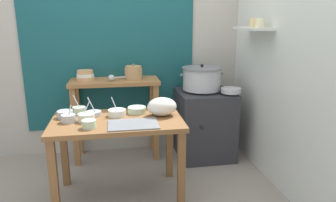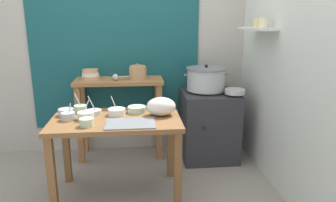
{
  "view_description": "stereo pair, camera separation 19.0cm",
  "coord_description": "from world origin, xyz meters",
  "px_view_note": "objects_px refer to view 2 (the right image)",
  "views": [
    {
      "loc": [
        -0.12,
        -2.59,
        1.55
      ],
      "look_at": [
        0.36,
        0.14,
        0.82
      ],
      "focal_mm": 33.77,
      "sensor_mm": 36.0,
      "label": 1
    },
    {
      "loc": [
        0.07,
        -2.62,
        1.55
      ],
      "look_at": [
        0.36,
        0.14,
        0.82
      ],
      "focal_mm": 33.77,
      "sensor_mm": 36.0,
      "label": 2
    }
  ],
  "objects_px": {
    "wide_pan": "(235,91)",
    "prep_bowl_2": "(86,115)",
    "prep_table": "(117,130)",
    "ladle": "(117,77)",
    "steamer_pot": "(206,79)",
    "prep_bowl_6": "(117,111)",
    "plastic_bag": "(161,106)",
    "stove_block": "(208,125)",
    "serving_tray": "(130,123)",
    "prep_bowl_7": "(80,108)",
    "prep_bowl_0": "(94,112)",
    "bowl_stack_enamel": "(91,74)",
    "prep_bowl_4": "(68,116)",
    "prep_bowl_5": "(86,122)",
    "clay_pot": "(138,72)",
    "prep_bowl_3": "(137,109)",
    "prep_bowl_1": "(66,112)",
    "back_shelf_table": "(120,99)"
  },
  "relations": [
    {
      "from": "wide_pan",
      "to": "prep_bowl_2",
      "type": "relative_size",
      "value": 1.25
    },
    {
      "from": "prep_bowl_1",
      "to": "prep_bowl_6",
      "type": "bearing_deg",
      "value": -3.69
    },
    {
      "from": "plastic_bag",
      "to": "serving_tray",
      "type": "bearing_deg",
      "value": -142.04
    },
    {
      "from": "plastic_bag",
      "to": "prep_bowl_0",
      "type": "height_order",
      "value": "prep_bowl_0"
    },
    {
      "from": "prep_bowl_4",
      "to": "clay_pot",
      "type": "bearing_deg",
      "value": 54.88
    },
    {
      "from": "prep_table",
      "to": "steamer_pot",
      "type": "bearing_deg",
      "value": 37.8
    },
    {
      "from": "prep_bowl_3",
      "to": "prep_bowl_4",
      "type": "height_order",
      "value": "prep_bowl_4"
    },
    {
      "from": "prep_bowl_3",
      "to": "prep_bowl_5",
      "type": "distance_m",
      "value": 0.53
    },
    {
      "from": "bowl_stack_enamel",
      "to": "prep_bowl_6",
      "type": "relative_size",
      "value": 1.13
    },
    {
      "from": "prep_bowl_4",
      "to": "steamer_pot",
      "type": "bearing_deg",
      "value": 28.91
    },
    {
      "from": "clay_pot",
      "to": "stove_block",
      "type": "bearing_deg",
      "value": -9.46
    },
    {
      "from": "prep_table",
      "to": "wide_pan",
      "type": "bearing_deg",
      "value": 23.55
    },
    {
      "from": "prep_table",
      "to": "ladle",
      "type": "bearing_deg",
      "value": 92.02
    },
    {
      "from": "plastic_bag",
      "to": "wide_pan",
      "type": "bearing_deg",
      "value": 30.87
    },
    {
      "from": "prep_bowl_3",
      "to": "prep_bowl_0",
      "type": "bearing_deg",
      "value": -176.47
    },
    {
      "from": "prep_table",
      "to": "ladle",
      "type": "xyz_separation_m",
      "value": [
        -0.03,
        0.78,
        0.33
      ]
    },
    {
      "from": "steamer_pot",
      "to": "prep_bowl_6",
      "type": "xyz_separation_m",
      "value": [
        -0.94,
        -0.64,
        -0.15
      ]
    },
    {
      "from": "serving_tray",
      "to": "prep_bowl_1",
      "type": "distance_m",
      "value": 0.64
    },
    {
      "from": "wide_pan",
      "to": "prep_bowl_7",
      "type": "distance_m",
      "value": 1.57
    },
    {
      "from": "prep_table",
      "to": "prep_bowl_5",
      "type": "xyz_separation_m",
      "value": [
        -0.22,
        -0.19,
        0.15
      ]
    },
    {
      "from": "clay_pot",
      "to": "prep_bowl_3",
      "type": "height_order",
      "value": "clay_pot"
    },
    {
      "from": "prep_bowl_7",
      "to": "prep_bowl_4",
      "type": "bearing_deg",
      "value": -106.64
    },
    {
      "from": "steamer_pot",
      "to": "prep_bowl_2",
      "type": "height_order",
      "value": "steamer_pot"
    },
    {
      "from": "wide_pan",
      "to": "ladle",
      "type": "bearing_deg",
      "value": 168.51
    },
    {
      "from": "prep_bowl_5",
      "to": "bowl_stack_enamel",
      "type": "bearing_deg",
      "value": 95.16
    },
    {
      "from": "clay_pot",
      "to": "prep_bowl_7",
      "type": "distance_m",
      "value": 0.85
    },
    {
      "from": "prep_bowl_5",
      "to": "prep_bowl_6",
      "type": "bearing_deg",
      "value": 51.98
    },
    {
      "from": "prep_table",
      "to": "wide_pan",
      "type": "xyz_separation_m",
      "value": [
        1.21,
        0.53,
        0.2
      ]
    },
    {
      "from": "ladle",
      "to": "prep_bowl_5",
      "type": "bearing_deg",
      "value": -101.21
    },
    {
      "from": "plastic_bag",
      "to": "prep_bowl_0",
      "type": "distance_m",
      "value": 0.6
    },
    {
      "from": "plastic_bag",
      "to": "prep_bowl_5",
      "type": "bearing_deg",
      "value": -159.68
    },
    {
      "from": "steamer_pot",
      "to": "prep_table",
      "type": "bearing_deg",
      "value": -142.2
    },
    {
      "from": "prep_bowl_3",
      "to": "prep_bowl_5",
      "type": "xyz_separation_m",
      "value": [
        -0.4,
        -0.35,
        0.01
      ]
    },
    {
      "from": "ladle",
      "to": "wide_pan",
      "type": "relative_size",
      "value": 1.37
    },
    {
      "from": "prep_bowl_3",
      "to": "bowl_stack_enamel",
      "type": "bearing_deg",
      "value": 124.48
    },
    {
      "from": "clay_pot",
      "to": "prep_bowl_6",
      "type": "xyz_separation_m",
      "value": [
        -0.2,
        -0.75,
        -0.22
      ]
    },
    {
      "from": "plastic_bag",
      "to": "prep_bowl_2",
      "type": "xyz_separation_m",
      "value": [
        -0.64,
        -0.05,
        -0.05
      ]
    },
    {
      "from": "back_shelf_table",
      "to": "wide_pan",
      "type": "bearing_deg",
      "value": -14.48
    },
    {
      "from": "prep_bowl_0",
      "to": "prep_bowl_2",
      "type": "height_order",
      "value": "prep_bowl_0"
    },
    {
      "from": "ladle",
      "to": "prep_bowl_3",
      "type": "height_order",
      "value": "ladle"
    },
    {
      "from": "prep_table",
      "to": "prep_bowl_4",
      "type": "bearing_deg",
      "value": -178.85
    },
    {
      "from": "bowl_stack_enamel",
      "to": "prep_bowl_7",
      "type": "distance_m",
      "value": 0.7
    },
    {
      "from": "plastic_bag",
      "to": "prep_bowl_2",
      "type": "bearing_deg",
      "value": -175.68
    },
    {
      "from": "prep_bowl_6",
      "to": "plastic_bag",
      "type": "bearing_deg",
      "value": -8.23
    },
    {
      "from": "clay_pot",
      "to": "prep_bowl_3",
      "type": "bearing_deg",
      "value": -91.79
    },
    {
      "from": "prep_bowl_1",
      "to": "prep_bowl_3",
      "type": "relative_size",
      "value": 0.81
    },
    {
      "from": "stove_block",
      "to": "prep_bowl_4",
      "type": "distance_m",
      "value": 1.6
    },
    {
      "from": "steamer_pot",
      "to": "prep_bowl_3",
      "type": "bearing_deg",
      "value": -143.09
    },
    {
      "from": "steamer_pot",
      "to": "prep_bowl_7",
      "type": "distance_m",
      "value": 1.38
    },
    {
      "from": "stove_block",
      "to": "serving_tray",
      "type": "bearing_deg",
      "value": -134.24
    }
  ]
}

